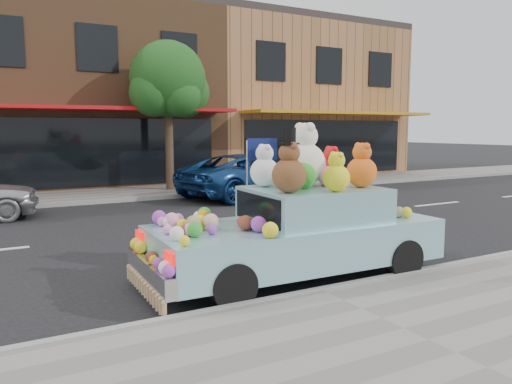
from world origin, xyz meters
TOP-DOWN VIEW (x-y plane):
  - ground at (0.00, 0.00)m, footprint 120.00×120.00m
  - near_sidewalk at (0.00, -6.50)m, footprint 60.00×3.00m
  - far_sidewalk at (0.00, 6.50)m, footprint 60.00×3.00m
  - near_kerb at (0.00, -5.00)m, footprint 60.00×0.12m
  - far_kerb at (0.00, 5.00)m, footprint 60.00×0.12m
  - storefront_mid at (0.00, 11.97)m, footprint 10.00×9.80m
  - storefront_right at (10.00, 11.97)m, footprint 10.00×9.80m
  - street_tree at (2.03, 6.55)m, footprint 3.00×2.70m
  - car_blue at (4.03, 4.26)m, footprint 5.50×3.59m
  - art_car at (0.27, -4.09)m, footprint 4.53×1.89m

SIDE VIEW (x-z plane):
  - ground at x=0.00m, z-range 0.00..0.00m
  - near_sidewalk at x=0.00m, z-range 0.00..0.12m
  - far_sidewalk at x=0.00m, z-range 0.00..0.12m
  - near_kerb at x=0.00m, z-range 0.00..0.13m
  - far_kerb at x=0.00m, z-range 0.00..0.13m
  - car_blue at x=4.03m, z-range 0.00..1.41m
  - art_car at x=0.27m, z-range -0.35..1.97m
  - storefront_mid at x=0.00m, z-range -0.01..7.29m
  - storefront_right at x=10.00m, z-range -0.01..7.29m
  - street_tree at x=2.03m, z-range 1.08..6.30m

